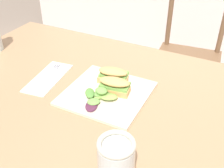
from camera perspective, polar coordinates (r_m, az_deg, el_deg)
dining_table at (r=1.08m, az=-5.38°, el=-6.92°), size 1.21×0.85×0.74m
chair_wooden_far at (r=1.89m, az=15.23°, el=5.32°), size 0.44×0.44×0.87m
plate_lunch at (r=0.98m, az=-1.06°, el=-1.90°), size 0.28×0.28×0.01m
sandwich_half_front at (r=0.96m, az=0.49°, el=-0.28°), size 0.11×0.08×0.06m
sandwich_half_back at (r=1.02m, az=0.30°, el=1.95°), size 0.11×0.08×0.06m
salad_mixed_greens at (r=0.94m, az=-2.54°, el=-2.37°), size 0.13×0.15×0.04m
napkin_folded at (r=1.09m, az=-12.85°, el=1.24°), size 0.12×0.24×0.00m
fork_on_napkin at (r=1.10m, az=-12.48°, el=1.87°), size 0.05×0.19×0.00m
mason_jar_iced_tea at (r=0.67m, az=0.82°, el=-16.15°), size 0.09×0.09×0.14m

